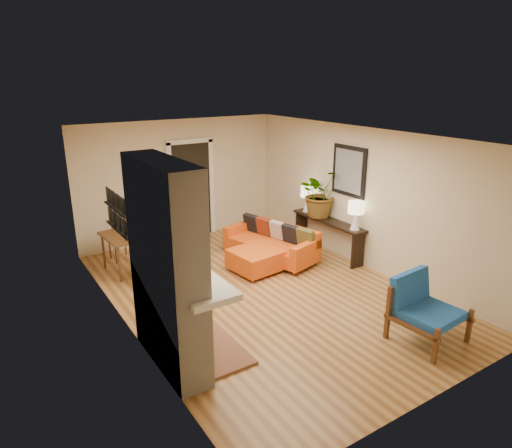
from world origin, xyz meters
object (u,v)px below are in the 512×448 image
object	(u,v)px
blue_chair	(422,305)
lamp_far	(308,196)
lamp_near	(356,212)
sofa	(273,242)
ottoman	(256,259)
houseplant	(320,193)
console_table	(328,227)
dining_table	(128,242)

from	to	relation	value
blue_chair	lamp_far	size ratio (longest dim) A/B	1.71
lamp_near	sofa	bearing A→B (deg)	132.54
ottoman	houseplant	size ratio (longest dim) A/B	0.92
sofa	lamp_near	distance (m)	1.73
sofa	console_table	world-z (taller)	sofa
blue_chair	houseplant	size ratio (longest dim) A/B	0.94
lamp_near	console_table	bearing A→B (deg)	90.00
ottoman	console_table	xyz separation A→B (m)	(1.71, -0.04, 0.34)
blue_chair	dining_table	xyz separation A→B (m)	(-2.67, 4.41, 0.08)
ottoman	dining_table	distance (m)	2.37
console_table	sofa	bearing A→B (deg)	158.32
blue_chair	lamp_far	distance (m)	3.90
console_table	lamp_far	xyz separation A→B (m)	(0.00, 0.68, 0.49)
ottoman	dining_table	bearing A→B (deg)	145.76
ottoman	lamp_far	size ratio (longest dim) A/B	1.68
ottoman	lamp_far	xyz separation A→B (m)	(1.71, 0.64, 0.82)
ottoman	blue_chair	bearing A→B (deg)	-76.76
sofa	blue_chair	xyz separation A→B (m)	(0.07, -3.47, 0.16)
sofa	houseplant	xyz separation A→B (m)	(1.05, -0.15, 0.89)
dining_table	console_table	distance (m)	3.90
sofa	ottoman	world-z (taller)	sofa
lamp_far	houseplant	world-z (taller)	houseplant
lamp_far	sofa	bearing A→B (deg)	-166.28
dining_table	console_table	world-z (taller)	dining_table
sofa	dining_table	xyz separation A→B (m)	(-2.60, 0.94, 0.24)
lamp_far	dining_table	bearing A→B (deg)	169.35
ottoman	console_table	world-z (taller)	console_table
blue_chair	houseplant	world-z (taller)	houseplant
blue_chair	houseplant	distance (m)	3.53
ottoman	lamp_far	bearing A→B (deg)	20.43
console_table	blue_chair	bearing A→B (deg)	-107.83
lamp_near	houseplant	size ratio (longest dim) A/B	0.55
lamp_near	lamp_far	world-z (taller)	same
ottoman	blue_chair	size ratio (longest dim) A/B	0.98
console_table	lamp_far	world-z (taller)	lamp_far
ottoman	lamp_near	world-z (taller)	lamp_near
ottoman	houseplant	world-z (taller)	houseplant
sofa	console_table	bearing A→B (deg)	-21.68
ottoman	console_table	size ratio (longest dim) A/B	0.49
blue_chair	lamp_far	xyz separation A→B (m)	(0.98, 3.73, 0.58)
lamp_far	ottoman	bearing A→B (deg)	-159.57
sofa	houseplant	bearing A→B (deg)	-8.35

